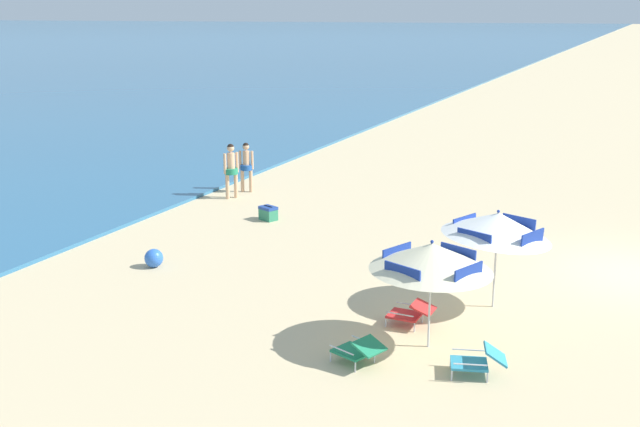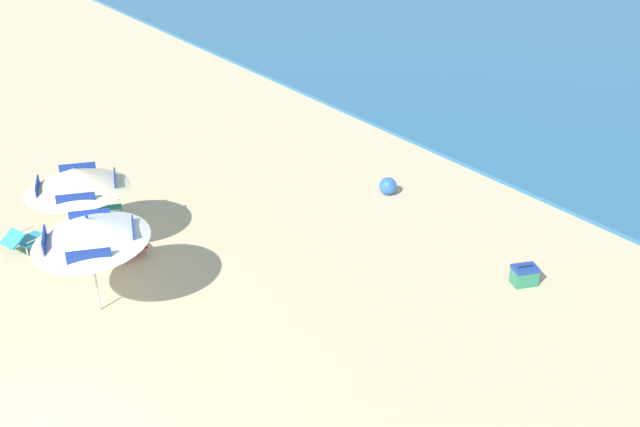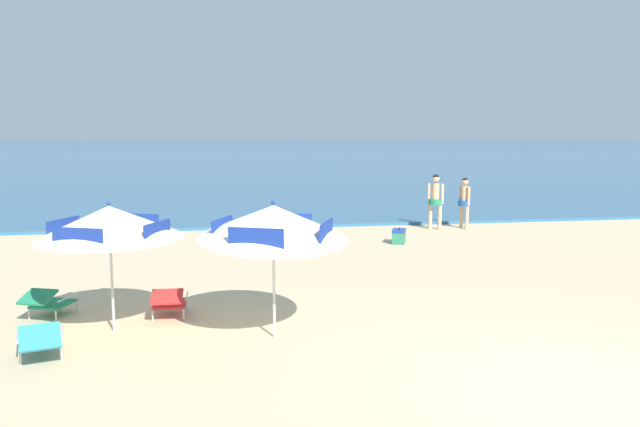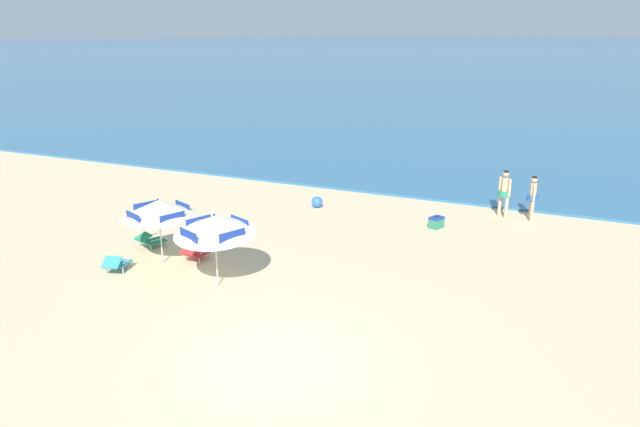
# 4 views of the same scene
# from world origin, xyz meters

# --- Properties ---
(ground_plane) EXTENTS (800.00, 800.00, 0.00)m
(ground_plane) POSITION_xyz_m (0.00, 0.00, 0.00)
(ground_plane) COLOR #D1BA8E
(ocean_water) EXTENTS (800.00, 800.00, 0.10)m
(ocean_water) POSITION_xyz_m (0.00, 413.30, 0.05)
(ocean_water) COLOR #2D668E
(ocean_water) RESTS_ON ground
(beach_umbrella_striped_main) EXTENTS (2.34, 2.35, 2.00)m
(beach_umbrella_striped_main) POSITION_xyz_m (-5.68, 3.41, 1.69)
(beach_umbrella_striped_main) COLOR silver
(beach_umbrella_striped_main) RESTS_ON ground
(beach_umbrella_striped_second) EXTENTS (2.56, 2.59, 2.08)m
(beach_umbrella_striped_second) POSITION_xyz_m (-3.29, 2.72, 1.73)
(beach_umbrella_striped_second) COLOR silver
(beach_umbrella_striped_second) RESTS_ON ground
(lounge_chair_under_umbrella) EXTENTS (0.60, 0.88, 0.50)m
(lounge_chair_under_umbrella) POSITION_xyz_m (-4.91, 3.97, 0.28)
(lounge_chair_under_umbrella) COLOR red
(lounge_chair_under_umbrella) RESTS_ON ground
(lounge_chair_beside_umbrella) EXTENTS (0.76, 1.01, 0.53)m
(lounge_chair_beside_umbrella) POSITION_xyz_m (-6.45, 2.35, 0.27)
(lounge_chair_beside_umbrella) COLOR teal
(lounge_chair_beside_umbrella) RESTS_ON ground
(lounge_chair_facing_sea) EXTENTS (0.81, 1.00, 0.51)m
(lounge_chair_facing_sea) POSITION_xyz_m (-6.86, 4.30, 0.28)
(lounge_chair_facing_sea) COLOR #1E7F56
(lounge_chair_facing_sea) RESTS_ON ground
(person_standing_near_shore) EXTENTS (0.41, 0.48, 1.66)m
(person_standing_near_shore) POSITION_xyz_m (3.80, 12.30, 0.96)
(person_standing_near_shore) COLOR #D8A87F
(person_standing_near_shore) RESTS_ON ground
(person_standing_beside) EXTENTS (0.46, 0.43, 1.77)m
(person_standing_beside) POSITION_xyz_m (2.81, 12.30, 1.02)
(person_standing_beside) COLOR #D8A87F
(person_standing_beside) RESTS_ON ground
(cooler_box) EXTENTS (0.51, 0.59, 0.43)m
(cooler_box) POSITION_xyz_m (0.89, 10.00, 0.20)
(cooler_box) COLOR #2D7F5B
(cooler_box) RESTS_ON ground
(beach_ball) EXTENTS (0.44, 0.44, 0.44)m
(beach_ball) POSITION_xyz_m (-3.94, 10.54, 0.22)
(beach_ball) COLOR blue
(beach_ball) RESTS_ON ground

